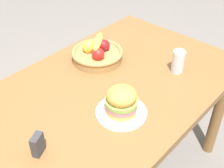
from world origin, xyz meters
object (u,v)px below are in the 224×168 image
at_px(sandwich, 121,100).
at_px(soda_can, 178,61).
at_px(napkin_holder, 38,144).
at_px(plate, 121,112).
at_px(fruit_basket, 97,53).

height_order(sandwich, soda_can, sandwich).
bearing_deg(napkin_holder, sandwich, -38.84).
relative_size(plate, fruit_basket, 0.80).
bearing_deg(plate, fruit_basket, 57.26).
distance_m(sandwich, napkin_holder, 0.40).
xyz_separation_m(sandwich, fruit_basket, (0.25, 0.39, -0.03)).
xyz_separation_m(plate, fruit_basket, (0.25, 0.39, 0.04)).
relative_size(fruit_basket, napkin_holder, 3.22).
bearing_deg(soda_can, sandwich, 178.79).
distance_m(sandwich, fruit_basket, 0.46).
bearing_deg(napkin_holder, plate, -38.84).
relative_size(sandwich, napkin_holder, 1.66).
xyz_separation_m(soda_can, fruit_basket, (-0.20, 0.40, -0.02)).
bearing_deg(napkin_holder, fruit_basket, -0.00).
xyz_separation_m(sandwich, napkin_holder, (-0.38, 0.10, -0.03)).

